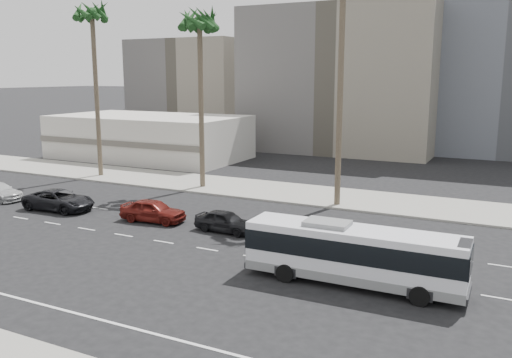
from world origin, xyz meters
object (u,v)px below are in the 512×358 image
Objects in this scene: city_bus at (353,253)px; car_b at (153,210)px; palm_far at (92,17)px; car_a at (225,221)px; palm_mid at (200,26)px; car_c at (59,200)px.

city_bus is 2.28× the size of car_b.
palm_far is at bearing 47.66° from car_b.
city_bus is at bearing -27.79° from palm_far.
car_a is 26.88m from palm_far.
car_a is 0.26× the size of palm_mid.
car_c is at bearing -60.24° from palm_far.
car_a is 0.75× the size of car_c.
car_c is 0.33× the size of palm_far.
car_b reaches higher than car_c.
car_a is 0.24× the size of palm_far.
car_a is at bearing -51.82° from palm_mid.
car_c is at bearing 168.88° from city_bus.
car_b is 17.01m from palm_mid.
palm_far is (-29.71, 15.66, 13.34)m from city_bus.
car_c is 19.33m from palm_far.
city_bus is 0.62× the size of palm_far.
palm_mid reaches higher than car_a.
palm_mid is 11.77m from palm_far.
car_b is at bearing -36.88° from palm_far.
car_a is at bearing -90.69° from car_c.
car_c is at bearing 95.33° from car_a.
car_c is (-13.54, -0.61, 0.06)m from car_a.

